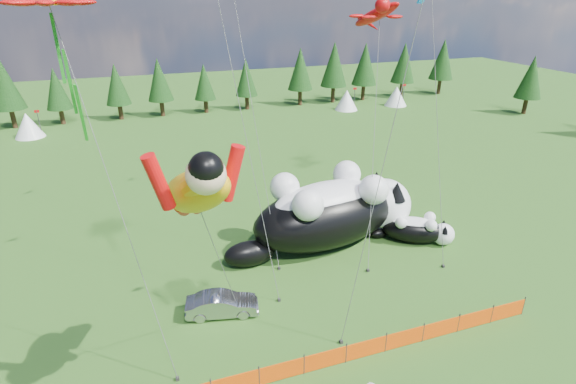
{
  "coord_description": "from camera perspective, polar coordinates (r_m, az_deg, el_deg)",
  "views": [
    {
      "loc": [
        -6.45,
        -16.54,
        15.12
      ],
      "look_at": [
        0.72,
        4.0,
        5.46
      ],
      "focal_mm": 28.0,
      "sensor_mm": 36.0,
      "label": 1
    }
  ],
  "objects": [
    {
      "name": "safety_fence",
      "position": [
        20.95,
        4.76,
        -20.42
      ],
      "size": [
        22.06,
        0.06,
        1.1
      ],
      "color": "#262626",
      "rests_on": "ground"
    },
    {
      "name": "tree_line",
      "position": [
        62.87,
        -13.4,
        13.13
      ],
      "size": [
        90.0,
        4.0,
        8.0
      ],
      "primitive_type": null,
      "color": "black",
      "rests_on": "ground"
    },
    {
      "name": "gecko_kite",
      "position": [
        31.94,
        11.12,
        21.21
      ],
      "size": [
        6.05,
        11.52,
        16.4
      ],
      "color": "red",
      "rests_on": "ground"
    },
    {
      "name": "flower_kite",
      "position": [
        18.81,
        -27.97,
        19.94
      ],
      "size": [
        4.48,
        5.63,
        15.34
      ],
      "color": "red",
      "rests_on": "ground"
    },
    {
      "name": "superhero_kite",
      "position": [
        15.28,
        -11.69,
        0.1
      ],
      "size": [
        5.83,
        7.97,
        11.96
      ],
      "color": "#ECA90C",
      "rests_on": "ground"
    },
    {
      "name": "ground",
      "position": [
        23.33,
        1.64,
        -16.48
      ],
      "size": [
        160.0,
        160.0,
        0.0
      ],
      "primitive_type": "plane",
      "color": "#143509",
      "rests_on": "ground"
    },
    {
      "name": "cat_large",
      "position": [
        29.09,
        5.88,
        -2.31
      ],
      "size": [
        13.47,
        6.17,
        4.88
      ],
      "rotation": [
        0.0,
        0.0,
        0.15
      ],
      "color": "black",
      "rests_on": "ground"
    },
    {
      "name": "cat_small",
      "position": [
        30.81,
        16.11,
        -4.53
      ],
      "size": [
        4.89,
        3.69,
        1.95
      ],
      "rotation": [
        0.0,
        0.0,
        -0.54
      ],
      "color": "black",
      "rests_on": "ground"
    },
    {
      "name": "diamond_kite_c",
      "position": [
        17.74,
        16.07,
        19.7
      ],
      "size": [
        2.89,
        0.61,
        15.75
      ],
      "color": "blue",
      "rests_on": "ground"
    },
    {
      "name": "festival_tents",
      "position": [
        60.75,
        -2.07,
        10.88
      ],
      "size": [
        50.0,
        3.2,
        2.8
      ],
      "primitive_type": null,
      "color": "white",
      "rests_on": "ground"
    },
    {
      "name": "car",
      "position": [
        23.8,
        -8.38,
        -13.94
      ],
      "size": [
        3.86,
        2.02,
        1.21
      ],
      "primitive_type": "imported",
      "rotation": [
        0.0,
        0.0,
        1.36
      ],
      "color": "#A3A3A7",
      "rests_on": "ground"
    }
  ]
}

